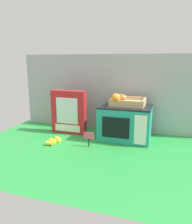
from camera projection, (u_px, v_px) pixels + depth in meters
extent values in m
plane|color=green|center=(108.00, 136.00, 1.68)|extent=(1.70, 1.70, 0.00)
cube|color=#A0A3A8|center=(115.00, 93.00, 1.79)|extent=(1.61, 0.03, 0.61)
cube|color=teal|center=(125.00, 123.00, 1.60)|extent=(0.36, 0.26, 0.24)
cube|color=black|center=(126.00, 106.00, 1.58)|extent=(0.36, 0.26, 0.01)
cube|color=black|center=(116.00, 128.00, 1.50)|extent=(0.19, 0.01, 0.14)
cube|color=white|center=(140.00, 130.00, 1.45)|extent=(0.08, 0.01, 0.20)
cube|color=tan|center=(128.00, 103.00, 1.59)|extent=(0.24, 0.20, 0.03)
cube|color=tan|center=(126.00, 102.00, 1.50)|extent=(0.24, 0.01, 0.02)
cube|color=tan|center=(130.00, 98.00, 1.67)|extent=(0.24, 0.01, 0.02)
cube|color=tan|center=(113.00, 99.00, 1.62)|extent=(0.01, 0.20, 0.02)
cube|color=tan|center=(144.00, 101.00, 1.55)|extent=(0.01, 0.20, 0.02)
ellipsoid|color=#9EC647|center=(121.00, 97.00, 1.62)|extent=(0.09, 0.06, 0.05)
sphere|color=orange|center=(116.00, 98.00, 1.53)|extent=(0.07, 0.07, 0.07)
sphere|color=#E04228|center=(121.00, 99.00, 1.54)|extent=(0.06, 0.06, 0.06)
cube|color=red|center=(69.00, 112.00, 1.73)|extent=(0.28, 0.06, 0.34)
cube|color=silver|center=(67.00, 111.00, 1.69)|extent=(0.18, 0.00, 0.20)
cube|color=white|center=(67.00, 128.00, 1.73)|extent=(0.21, 0.00, 0.05)
cylinder|color=black|center=(89.00, 142.00, 1.48)|extent=(0.01, 0.01, 0.06)
cube|color=#F44C6B|center=(89.00, 136.00, 1.47)|extent=(0.07, 0.00, 0.05)
cylinder|color=yellow|center=(58.00, 139.00, 1.57)|extent=(0.06, 0.05, 0.03)
cylinder|color=yellow|center=(53.00, 141.00, 1.54)|extent=(0.05, 0.04, 0.03)
cylinder|color=yellow|center=(50.00, 143.00, 1.50)|extent=(0.05, 0.04, 0.03)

